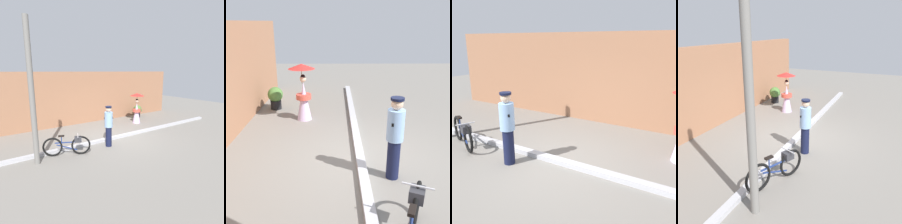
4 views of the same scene
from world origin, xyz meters
The scene contains 6 objects.
ground_plane centered at (0.00, 0.00, 0.00)m, with size 30.00×30.00×0.00m, color gray.
sidewalk_curb centered at (0.00, 0.00, 0.06)m, with size 14.00×0.20×0.12m, color #B2B2B7.
bicycle_near_officer centered at (-2.56, -0.51, 0.41)m, with size 1.66×0.78×0.80m.
person_officer centered at (-0.79, -0.60, 0.93)m, with size 0.35×0.34×1.73m.
person_with_parasol centered at (2.73, 1.62, 0.95)m, with size 0.85×0.85×1.83m.
potted_plant_by_door centered at (3.84, 2.78, 0.46)m, with size 0.56×0.55×0.83m.
Camera 2 is at (-5.60, 0.56, 3.09)m, focal length 42.57 mm.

